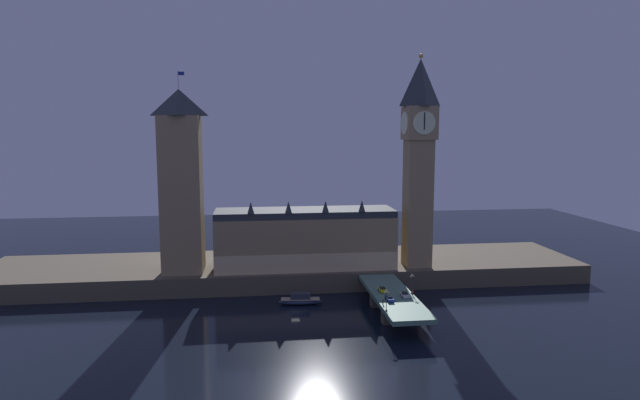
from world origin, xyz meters
name	(u,v)px	position (x,y,z in m)	size (l,w,h in m)	color
ground_plane	(296,312)	(0.00, 0.00, 0.00)	(400.00, 400.00, 0.00)	black
embankment	(288,269)	(0.00, 39.00, 3.40)	(220.00, 42.00, 6.80)	brown
parliament_hall	(305,238)	(5.83, 29.61, 17.21)	(64.07, 18.57, 25.04)	#9E845B
clock_tower	(419,156)	(46.36, 26.01, 46.94)	(11.14, 11.25, 75.66)	#9E845B
victoria_tower	(181,181)	(-36.99, 28.31, 38.46)	(13.90, 13.90, 69.00)	#9E845B
bridge	(393,299)	(29.59, -5.00, 4.57)	(12.37, 46.00, 6.16)	slate
car_northbound_lead	(382,290)	(26.87, -2.10, 6.85)	(2.01, 4.01, 1.49)	yellow
car_northbound_trail	(389,299)	(26.87, -10.99, 6.85)	(1.86, 4.63, 1.48)	navy
car_southbound_lead	(405,295)	(32.31, -7.95, 6.82)	(2.00, 4.26, 1.43)	silver
pedestrian_near_rail	(383,301)	(24.15, -14.11, 7.09)	(0.38, 0.38, 1.77)	black
pedestrian_mid_walk	(413,293)	(35.03, -7.50, 7.15)	(0.38, 0.38, 1.86)	black
street_lamp_near	(386,298)	(23.75, -19.72, 9.92)	(1.34, 0.60, 6.01)	#2D3333
street_lamp_mid	(412,282)	(35.43, -5.00, 9.97)	(1.34, 0.60, 6.09)	#2D3333
boat_upstream	(300,300)	(2.14, 7.41, 1.38)	(14.42, 5.14, 3.78)	#1E2842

